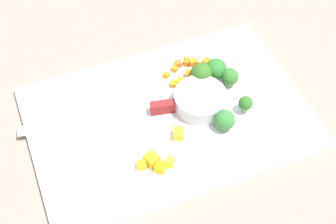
# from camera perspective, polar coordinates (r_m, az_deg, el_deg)

# --- Properties ---
(ground_plane) EXTENTS (4.00, 4.00, 0.00)m
(ground_plane) POSITION_cam_1_polar(r_m,az_deg,el_deg) (0.91, 0.00, -0.85)
(ground_plane) COLOR gray
(cutting_board) EXTENTS (0.50, 0.34, 0.01)m
(cutting_board) POSITION_cam_1_polar(r_m,az_deg,el_deg) (0.90, 0.00, -0.62)
(cutting_board) COLOR white
(cutting_board) RESTS_ON ground_plane
(prep_bowl) EXTENTS (0.10, 0.10, 0.03)m
(prep_bowl) POSITION_cam_1_polar(r_m,az_deg,el_deg) (0.90, 3.89, 1.20)
(prep_bowl) COLOR #B3B8BF
(prep_bowl) RESTS_ON cutting_board
(chef_knife) EXTENTS (0.31, 0.08, 0.02)m
(chef_knife) POSITION_cam_1_polar(r_m,az_deg,el_deg) (0.89, -3.42, 0.03)
(chef_knife) COLOR silver
(chef_knife) RESTS_ON cutting_board
(carrot_dice_0) EXTENTS (0.01, 0.01, 0.01)m
(carrot_dice_0) POSITION_cam_1_polar(r_m,az_deg,el_deg) (0.98, 2.25, 6.22)
(carrot_dice_0) COLOR orange
(carrot_dice_0) RESTS_ON cutting_board
(carrot_dice_1) EXTENTS (0.02, 0.02, 0.01)m
(carrot_dice_1) POSITION_cam_1_polar(r_m,az_deg,el_deg) (0.94, 1.37, 3.58)
(carrot_dice_1) COLOR orange
(carrot_dice_1) RESTS_ON cutting_board
(carrot_dice_2) EXTENTS (0.02, 0.02, 0.02)m
(carrot_dice_2) POSITION_cam_1_polar(r_m,az_deg,el_deg) (0.95, 4.94, 3.92)
(carrot_dice_2) COLOR orange
(carrot_dice_2) RESTS_ON cutting_board
(carrot_dice_3) EXTENTS (0.02, 0.01, 0.01)m
(carrot_dice_3) POSITION_cam_1_polar(r_m,az_deg,el_deg) (0.97, 1.19, 5.63)
(carrot_dice_3) COLOR orange
(carrot_dice_3) RESTS_ON cutting_board
(carrot_dice_4) EXTENTS (0.02, 0.02, 0.01)m
(carrot_dice_4) POSITION_cam_1_polar(r_m,az_deg,el_deg) (0.95, 4.20, 4.11)
(carrot_dice_4) COLOR orange
(carrot_dice_4) RESTS_ON cutting_board
(carrot_dice_5) EXTENTS (0.02, 0.02, 0.01)m
(carrot_dice_5) POSITION_cam_1_polar(r_m,az_deg,el_deg) (0.98, 4.53, 5.77)
(carrot_dice_5) COLOR orange
(carrot_dice_5) RESTS_ON cutting_board
(carrot_dice_6) EXTENTS (0.01, 0.01, 0.01)m
(carrot_dice_6) POSITION_cam_1_polar(r_m,az_deg,el_deg) (0.96, 0.79, 5.05)
(carrot_dice_6) COLOR orange
(carrot_dice_6) RESTS_ON cutting_board
(carrot_dice_7) EXTENTS (0.02, 0.02, 0.01)m
(carrot_dice_7) POSITION_cam_1_polar(r_m,az_deg,el_deg) (0.97, 2.18, 5.77)
(carrot_dice_7) COLOR orange
(carrot_dice_7) RESTS_ON cutting_board
(carrot_dice_8) EXTENTS (0.02, 0.01, 0.01)m
(carrot_dice_8) POSITION_cam_1_polar(r_m,az_deg,el_deg) (0.98, 2.96, 5.81)
(carrot_dice_8) COLOR orange
(carrot_dice_8) RESTS_ON cutting_board
(carrot_dice_9) EXTENTS (0.01, 0.01, 0.01)m
(carrot_dice_9) POSITION_cam_1_polar(r_m,az_deg,el_deg) (0.95, -0.21, 4.33)
(carrot_dice_9) COLOR orange
(carrot_dice_9) RESTS_ON cutting_board
(carrot_dice_10) EXTENTS (0.02, 0.02, 0.01)m
(carrot_dice_10) POSITION_cam_1_polar(r_m,az_deg,el_deg) (0.94, 2.21, 3.70)
(carrot_dice_10) COLOR orange
(carrot_dice_10) RESTS_ON cutting_board
(carrot_dice_11) EXTENTS (0.02, 0.02, 0.01)m
(carrot_dice_11) POSITION_cam_1_polar(r_m,az_deg,el_deg) (0.94, 0.71, 3.30)
(carrot_dice_11) COLOR orange
(carrot_dice_11) RESTS_ON cutting_board
(carrot_dice_12) EXTENTS (0.02, 0.02, 0.01)m
(carrot_dice_12) POSITION_cam_1_polar(r_m,az_deg,el_deg) (0.95, 2.53, 4.35)
(carrot_dice_12) COLOR orange
(carrot_dice_12) RESTS_ON cutting_board
(carrot_dice_13) EXTENTS (0.02, 0.02, 0.01)m
(carrot_dice_13) POSITION_cam_1_polar(r_m,az_deg,el_deg) (0.97, 3.76, 5.21)
(carrot_dice_13) COLOR orange
(carrot_dice_13) RESTS_ON cutting_board
(pepper_dice_0) EXTENTS (0.03, 0.03, 0.02)m
(pepper_dice_0) POSITION_cam_1_polar(r_m,az_deg,el_deg) (0.86, 1.28, -2.54)
(pepper_dice_0) COLOR yellow
(pepper_dice_0) RESTS_ON cutting_board
(pepper_dice_1) EXTENTS (0.02, 0.02, 0.01)m
(pepper_dice_1) POSITION_cam_1_polar(r_m,az_deg,el_deg) (0.83, -3.09, -6.18)
(pepper_dice_1) COLOR yellow
(pepper_dice_1) RESTS_ON cutting_board
(pepper_dice_2) EXTENTS (0.02, 0.02, 0.02)m
(pepper_dice_2) POSITION_cam_1_polar(r_m,az_deg,el_deg) (0.82, -0.89, -6.49)
(pepper_dice_2) COLOR yellow
(pepper_dice_2) RESTS_ON cutting_board
(pepper_dice_3) EXTENTS (0.03, 0.03, 0.02)m
(pepper_dice_3) POSITION_cam_1_polar(r_m,az_deg,el_deg) (0.83, -1.89, -5.53)
(pepper_dice_3) COLOR yellow
(pepper_dice_3) RESTS_ON cutting_board
(pepper_dice_4) EXTENTS (0.02, 0.02, 0.02)m
(pepper_dice_4) POSITION_cam_1_polar(r_m,az_deg,el_deg) (0.83, 0.21, -5.86)
(pepper_dice_4) COLOR yellow
(pepper_dice_4) RESTS_ON cutting_board
(broccoli_floret_0) EXTENTS (0.04, 0.04, 0.05)m
(broccoli_floret_0) POSITION_cam_1_polar(r_m,az_deg,el_deg) (0.94, 5.62, 4.97)
(broccoli_floret_0) COLOR #8CBE54
(broccoli_floret_0) RESTS_ON cutting_board
(broccoli_floret_1) EXTENTS (0.03, 0.03, 0.04)m
(broccoli_floret_1) POSITION_cam_1_polar(r_m,az_deg,el_deg) (0.93, 7.22, 4.07)
(broccoli_floret_1) COLOR #83B356
(broccoli_floret_1) RESTS_ON cutting_board
(broccoli_floret_2) EXTENTS (0.04, 0.04, 0.04)m
(broccoli_floret_2) POSITION_cam_1_polar(r_m,az_deg,el_deg) (0.87, 6.61, -0.96)
(broccoli_floret_2) COLOR #8AB15A
(broccoli_floret_2) RESTS_ON cutting_board
(broccoli_floret_3) EXTENTS (0.03, 0.03, 0.04)m
(broccoli_floret_3) POSITION_cam_1_polar(r_m,az_deg,el_deg) (0.90, 9.03, 0.99)
(broccoli_floret_3) COLOR #91AB5C
(broccoli_floret_3) RESTS_ON cutting_board
(broccoli_floret_4) EXTENTS (0.04, 0.04, 0.05)m
(broccoli_floret_4) POSITION_cam_1_polar(r_m,az_deg,el_deg) (0.93, 3.91, 4.47)
(broccoli_floret_4) COLOR #8AC15E
(broccoli_floret_4) RESTS_ON cutting_board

